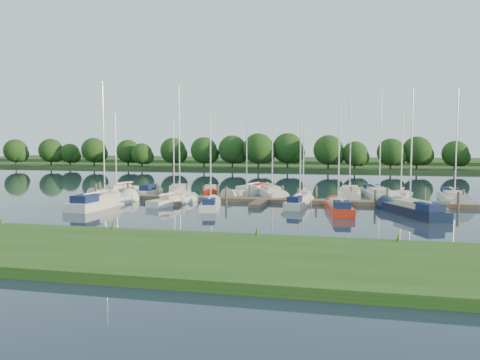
% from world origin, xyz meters
% --- Properties ---
extents(ground, '(260.00, 260.00, 0.00)m').
position_xyz_m(ground, '(0.00, 0.00, 0.00)').
color(ground, '#192733').
rests_on(ground, ground).
extents(near_bank, '(90.00, 10.00, 0.50)m').
position_xyz_m(near_bank, '(0.00, -16.00, 0.25)').
color(near_bank, '#264B15').
rests_on(near_bank, ground).
extents(dock, '(40.00, 6.00, 0.40)m').
position_xyz_m(dock, '(0.00, 7.31, 0.20)').
color(dock, brown).
rests_on(dock, ground).
extents(mooring_pilings, '(38.24, 2.84, 2.00)m').
position_xyz_m(mooring_pilings, '(0.00, 8.43, 0.60)').
color(mooring_pilings, '#473D33').
rests_on(mooring_pilings, ground).
extents(far_shore, '(180.00, 30.00, 0.60)m').
position_xyz_m(far_shore, '(0.00, 75.00, 0.30)').
color(far_shore, '#213D17').
rests_on(far_shore, ground).
extents(distant_hill, '(220.00, 40.00, 1.40)m').
position_xyz_m(distant_hill, '(0.00, 100.00, 0.70)').
color(distant_hill, '#324D21').
rests_on(distant_hill, ground).
extents(treeline, '(145.84, 9.56, 8.29)m').
position_xyz_m(treeline, '(-0.19, 62.11, 4.09)').
color(treeline, '#38281C').
rests_on(treeline, ground).
extents(sailboat_n_0, '(3.75, 7.62, 9.80)m').
position_xyz_m(sailboat_n_0, '(-18.06, 11.82, 0.28)').
color(sailboat_n_0, silver).
rests_on(sailboat_n_0, ground).
extents(motorboat, '(1.71, 5.20, 1.48)m').
position_xyz_m(motorboat, '(-14.16, 11.51, 0.32)').
color(motorboat, silver).
rests_on(motorboat, ground).
extents(sailboat_n_2, '(5.25, 9.96, 12.71)m').
position_xyz_m(sailboat_n_2, '(-10.20, 11.28, 0.28)').
color(sailboat_n_2, silver).
rests_on(sailboat_n_2, ground).
extents(sailboat_n_3, '(3.52, 7.39, 9.38)m').
position_xyz_m(sailboat_n_3, '(-7.44, 14.22, 0.27)').
color(sailboat_n_3, '#B22610').
rests_on(sailboat_n_3, ground).
extents(sailboat_n_4, '(4.21, 8.14, 10.42)m').
position_xyz_m(sailboat_n_4, '(-2.93, 14.54, 0.32)').
color(sailboat_n_4, silver).
rests_on(sailboat_n_4, ground).
extents(sailboat_n_5, '(4.59, 8.72, 11.21)m').
position_xyz_m(sailboat_n_5, '(0.05, 12.92, 0.28)').
color(sailboat_n_5, silver).
rests_on(sailboat_n_5, ground).
extents(sailboat_n_6, '(1.64, 6.46, 8.31)m').
position_xyz_m(sailboat_n_6, '(3.75, 10.69, 0.27)').
color(sailboat_n_6, silver).
rests_on(sailboat_n_6, ground).
extents(sailboat_n_7, '(2.45, 9.57, 12.24)m').
position_xyz_m(sailboat_n_7, '(8.51, 13.41, 0.28)').
color(sailboat_n_7, silver).
rests_on(sailboat_n_7, ground).
extents(sailboat_n_8, '(3.72, 9.85, 12.23)m').
position_xyz_m(sailboat_n_8, '(11.61, 14.83, 0.31)').
color(sailboat_n_8, silver).
rests_on(sailboat_n_8, ground).
extents(sailboat_n_9, '(2.98, 7.36, 9.40)m').
position_xyz_m(sailboat_n_9, '(13.61, 11.34, 0.28)').
color(sailboat_n_9, silver).
rests_on(sailboat_n_9, ground).
extents(sailboat_n_10, '(2.69, 9.39, 11.78)m').
position_xyz_m(sailboat_n_10, '(18.82, 12.32, 0.32)').
color(sailboat_n_10, silver).
rests_on(sailboat_n_10, ground).
extents(sailboat_s_0, '(2.72, 9.57, 12.18)m').
position_xyz_m(sailboat_s_0, '(-14.22, 1.20, 0.34)').
color(sailboat_s_0, silver).
rests_on(sailboat_s_0, ground).
extents(sailboat_s_1, '(3.09, 6.52, 8.39)m').
position_xyz_m(sailboat_s_1, '(-8.28, 4.06, 0.27)').
color(sailboat_s_1, silver).
rests_on(sailboat_s_1, ground).
extents(sailboat_s_2, '(2.60, 6.44, 8.26)m').
position_xyz_m(sailboat_s_2, '(-3.93, 2.22, 0.32)').
color(sailboat_s_2, silver).
rests_on(sailboat_s_2, ground).
extents(sailboat_s_3, '(2.27, 6.58, 8.50)m').
position_xyz_m(sailboat_s_3, '(3.84, 5.17, 0.32)').
color(sailboat_s_3, silver).
rests_on(sailboat_s_3, ground).
extents(sailboat_s_4, '(2.64, 7.61, 9.69)m').
position_xyz_m(sailboat_s_4, '(7.52, 2.51, 0.32)').
color(sailboat_s_4, '#B22610').
rests_on(sailboat_s_4, ground).
extents(sailboat_s_5, '(4.78, 8.36, 10.91)m').
position_xyz_m(sailboat_s_5, '(13.52, 2.09, 0.33)').
color(sailboat_s_5, black).
rests_on(sailboat_s_5, ground).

